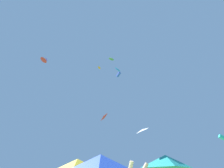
{
  "coord_description": "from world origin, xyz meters",
  "views": [
    {
      "loc": [
        0.48,
        -5.21,
        1.57
      ],
      "look_at": [
        0.83,
        15.54,
        12.26
      ],
      "focal_mm": 29.83,
      "sensor_mm": 36.0,
      "label": 1
    }
  ],
  "objects_px": {
    "kite_white_diamond": "(142,130)",
    "kite_red_diamond": "(104,117)",
    "canopy_tent_yellow": "(77,165)",
    "kite_blue_box": "(118,74)",
    "kite_lime_delta": "(111,59)",
    "kite_orange_diamond": "(99,68)",
    "kite_purple_diamond": "(47,59)",
    "kite_cyan_box": "(223,138)",
    "kite_cyan_diamond": "(118,69)",
    "canopy_tent_blue": "(101,162)",
    "canopy_tent_teal": "(166,161)",
    "kite_red_delta": "(44,60)"
  },
  "relations": [
    {
      "from": "kite_white_diamond",
      "to": "kite_red_diamond",
      "type": "distance_m",
      "value": 5.89
    },
    {
      "from": "canopy_tent_yellow",
      "to": "kite_blue_box",
      "type": "bearing_deg",
      "value": 31.25
    },
    {
      "from": "kite_white_diamond",
      "to": "kite_lime_delta",
      "type": "bearing_deg",
      "value": 110.98
    },
    {
      "from": "kite_blue_box",
      "to": "kite_orange_diamond",
      "type": "height_order",
      "value": "kite_orange_diamond"
    },
    {
      "from": "kite_white_diamond",
      "to": "kite_purple_diamond",
      "type": "xyz_separation_m",
      "value": [
        -16.41,
        12.81,
        17.52
      ]
    },
    {
      "from": "kite_blue_box",
      "to": "kite_purple_diamond",
      "type": "bearing_deg",
      "value": 134.3
    },
    {
      "from": "kite_white_diamond",
      "to": "kite_orange_diamond",
      "type": "bearing_deg",
      "value": 109.63
    },
    {
      "from": "canopy_tent_yellow",
      "to": "kite_orange_diamond",
      "type": "xyz_separation_m",
      "value": [
        0.2,
        19.44,
        21.11
      ]
    },
    {
      "from": "kite_lime_delta",
      "to": "kite_cyan_box",
      "type": "bearing_deg",
      "value": 1.29
    },
    {
      "from": "kite_purple_diamond",
      "to": "kite_cyan_diamond",
      "type": "distance_m",
      "value": 19.93
    },
    {
      "from": "kite_blue_box",
      "to": "kite_cyan_diamond",
      "type": "height_order",
      "value": "kite_cyan_diamond"
    },
    {
      "from": "canopy_tent_blue",
      "to": "kite_purple_diamond",
      "type": "height_order",
      "value": "kite_purple_diamond"
    },
    {
      "from": "canopy_tent_blue",
      "to": "kite_lime_delta",
      "type": "bearing_deg",
      "value": 87.06
    },
    {
      "from": "canopy_tent_blue",
      "to": "kite_lime_delta",
      "type": "distance_m",
      "value": 24.09
    },
    {
      "from": "kite_white_diamond",
      "to": "kite_blue_box",
      "type": "height_order",
      "value": "kite_blue_box"
    },
    {
      "from": "kite_purple_diamond",
      "to": "kite_orange_diamond",
      "type": "height_order",
      "value": "kite_purple_diamond"
    },
    {
      "from": "canopy_tent_teal",
      "to": "kite_blue_box",
      "type": "height_order",
      "value": "kite_blue_box"
    },
    {
      "from": "canopy_tent_teal",
      "to": "kite_red_diamond",
      "type": "distance_m",
      "value": 9.24
    },
    {
      "from": "canopy_tent_yellow",
      "to": "kite_red_delta",
      "type": "bearing_deg",
      "value": 126.16
    },
    {
      "from": "kite_red_delta",
      "to": "kite_blue_box",
      "type": "distance_m",
      "value": 20.06
    },
    {
      "from": "kite_white_diamond",
      "to": "kite_cyan_box",
      "type": "bearing_deg",
      "value": 32.25
    },
    {
      "from": "canopy_tent_yellow",
      "to": "kite_lime_delta",
      "type": "xyz_separation_m",
      "value": [
        2.77,
        11.61,
        18.03
      ]
    },
    {
      "from": "canopy_tent_blue",
      "to": "kite_cyan_box",
      "type": "relative_size",
      "value": 2.34
    },
    {
      "from": "kite_blue_box",
      "to": "kite_orange_diamond",
      "type": "distance_m",
      "value": 21.25
    },
    {
      "from": "kite_red_diamond",
      "to": "kite_orange_diamond",
      "type": "bearing_deg",
      "value": 97.08
    },
    {
      "from": "canopy_tent_blue",
      "to": "kite_white_diamond",
      "type": "height_order",
      "value": "kite_white_diamond"
    },
    {
      "from": "canopy_tent_blue",
      "to": "kite_cyan_diamond",
      "type": "bearing_deg",
      "value": 80.61
    },
    {
      "from": "canopy_tent_blue",
      "to": "kite_blue_box",
      "type": "bearing_deg",
      "value": 76.95
    },
    {
      "from": "kite_orange_diamond",
      "to": "kite_red_diamond",
      "type": "bearing_deg",
      "value": -82.92
    },
    {
      "from": "kite_cyan_diamond",
      "to": "canopy_tent_blue",
      "type": "bearing_deg",
      "value": -99.39
    },
    {
      "from": "canopy_tent_blue",
      "to": "kite_cyan_box",
      "type": "bearing_deg",
      "value": 43.27
    },
    {
      "from": "kite_white_diamond",
      "to": "canopy_tent_teal",
      "type": "bearing_deg",
      "value": -31.94
    },
    {
      "from": "canopy_tent_yellow",
      "to": "kite_orange_diamond",
      "type": "bearing_deg",
      "value": 89.42
    },
    {
      "from": "kite_purple_diamond",
      "to": "kite_orange_diamond",
      "type": "distance_m",
      "value": 11.18
    },
    {
      "from": "kite_red_delta",
      "to": "kite_purple_diamond",
      "type": "height_order",
      "value": "kite_purple_diamond"
    },
    {
      "from": "kite_red_delta",
      "to": "kite_orange_diamond",
      "type": "height_order",
      "value": "kite_orange_diamond"
    },
    {
      "from": "canopy_tent_yellow",
      "to": "kite_red_diamond",
      "type": "relative_size",
      "value": 3.68
    },
    {
      "from": "kite_white_diamond",
      "to": "kite_red_diamond",
      "type": "relative_size",
      "value": 1.93
    },
    {
      "from": "canopy_tent_blue",
      "to": "kite_red_diamond",
      "type": "relative_size",
      "value": 3.5
    },
    {
      "from": "kite_orange_diamond",
      "to": "canopy_tent_yellow",
      "type": "bearing_deg",
      "value": -90.58
    },
    {
      "from": "kite_purple_diamond",
      "to": "kite_blue_box",
      "type": "xyz_separation_m",
      "value": [
        13.97,
        -14.32,
        -11.8
      ]
    },
    {
      "from": "canopy_tent_teal",
      "to": "kite_purple_diamond",
      "type": "xyz_separation_m",
      "value": [
        -18.16,
        13.9,
        20.6
      ]
    },
    {
      "from": "canopy_tent_blue",
      "to": "kite_red_diamond",
      "type": "bearing_deg",
      "value": 91.13
    },
    {
      "from": "kite_red_diamond",
      "to": "kite_cyan_box",
      "type": "height_order",
      "value": "kite_red_diamond"
    },
    {
      "from": "kite_white_diamond",
      "to": "kite_red_delta",
      "type": "height_order",
      "value": "kite_red_delta"
    },
    {
      "from": "kite_red_delta",
      "to": "kite_purple_diamond",
      "type": "relative_size",
      "value": 2.63
    },
    {
      "from": "canopy_tent_teal",
      "to": "kite_red_delta",
      "type": "bearing_deg",
      "value": 147.75
    },
    {
      "from": "canopy_tent_blue",
      "to": "kite_white_diamond",
      "type": "relative_size",
      "value": 1.81
    },
    {
      "from": "kite_cyan_box",
      "to": "kite_orange_diamond",
      "type": "bearing_deg",
      "value": 158.51
    },
    {
      "from": "canopy_tent_yellow",
      "to": "kite_lime_delta",
      "type": "relative_size",
      "value": 2.79
    }
  ]
}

